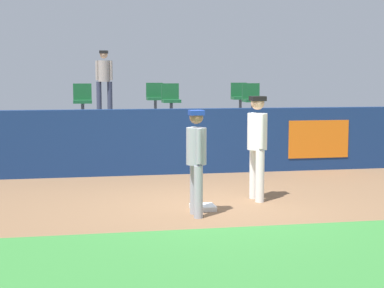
% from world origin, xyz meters
% --- Properties ---
extents(ground_plane, '(60.00, 60.00, 0.00)m').
position_xyz_m(ground_plane, '(0.00, 0.00, 0.00)').
color(ground_plane, '#846042').
extents(grass_foreground_strip, '(18.00, 2.80, 0.01)m').
position_xyz_m(grass_foreground_strip, '(0.00, -2.82, 0.00)').
color(grass_foreground_strip, '#388438').
rests_on(grass_foreground_strip, ground_plane).
extents(first_base, '(0.40, 0.40, 0.08)m').
position_xyz_m(first_base, '(-0.19, -0.19, 0.04)').
color(first_base, white).
rests_on(first_base, ground_plane).
extents(player_fielder_home, '(0.37, 0.59, 1.88)m').
position_xyz_m(player_fielder_home, '(0.93, 0.42, 1.08)').
color(player_fielder_home, white).
rests_on(player_fielder_home, ground_plane).
extents(player_runner_visitor, '(0.33, 0.47, 1.69)m').
position_xyz_m(player_runner_visitor, '(-0.38, -0.60, 0.98)').
color(player_runner_visitor, '#9EA3AD').
rests_on(player_runner_visitor, ground_plane).
extents(field_wall, '(18.00, 0.26, 1.50)m').
position_xyz_m(field_wall, '(0.02, 3.62, 0.75)').
color(field_wall, navy).
rests_on(field_wall, ground_plane).
extents(bleacher_platform, '(18.00, 4.80, 1.22)m').
position_xyz_m(bleacher_platform, '(0.00, 6.19, 0.61)').
color(bleacher_platform, '#59595E').
rests_on(bleacher_platform, ground_plane).
extents(seat_back_center, '(0.47, 0.44, 0.84)m').
position_xyz_m(seat_back_center, '(-0.12, 6.86, 1.69)').
color(seat_back_center, '#4C4C51').
rests_on(seat_back_center, bleacher_platform).
extents(seat_front_center, '(0.44, 0.44, 0.84)m').
position_xyz_m(seat_front_center, '(0.06, 5.06, 1.69)').
color(seat_front_center, '#4C4C51').
rests_on(seat_front_center, bleacher_platform).
extents(seat_back_right, '(0.47, 0.44, 0.84)m').
position_xyz_m(seat_back_right, '(2.34, 6.86, 1.69)').
color(seat_back_right, '#4C4C51').
rests_on(seat_back_right, bleacher_platform).
extents(seat_front_left, '(0.45, 0.44, 0.84)m').
position_xyz_m(seat_front_left, '(-2.13, 5.06, 1.69)').
color(seat_front_left, '#4C4C51').
rests_on(seat_front_left, bleacher_platform).
extents(seat_front_right, '(0.46, 0.44, 0.84)m').
position_xyz_m(seat_front_right, '(2.18, 5.06, 1.69)').
color(seat_front_right, '#4C4C51').
rests_on(seat_front_right, bleacher_platform).
extents(spectator_hooded, '(0.49, 0.38, 1.76)m').
position_xyz_m(spectator_hooded, '(-1.50, 7.83, 2.24)').
color(spectator_hooded, '#33384C').
rests_on(spectator_hooded, bleacher_platform).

